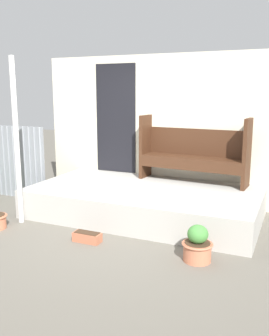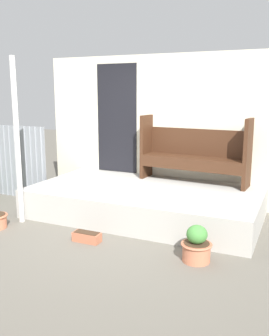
{
  "view_description": "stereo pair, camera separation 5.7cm",
  "coord_description": "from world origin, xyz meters",
  "px_view_note": "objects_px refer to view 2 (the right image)",
  "views": [
    {
      "loc": [
        2.38,
        -4.37,
        1.94
      ],
      "look_at": [
        0.3,
        0.34,
        0.9
      ],
      "focal_mm": 40.0,
      "sensor_mm": 36.0,
      "label": 1
    },
    {
      "loc": [
        2.43,
        -4.35,
        1.94
      ],
      "look_at": [
        0.3,
        0.34,
        0.9
      ],
      "focal_mm": 40.0,
      "sensor_mm": 36.0,
      "label": 2
    }
  ],
  "objects_px": {
    "bench": "(194,151)",
    "planter_box_rect": "(87,237)",
    "support_post": "(17,142)",
    "flower_pot_middle": "(197,246)"
  },
  "relations": [
    {
      "from": "bench",
      "to": "planter_box_rect",
      "type": "height_order",
      "value": "bench"
    },
    {
      "from": "bench",
      "to": "planter_box_rect",
      "type": "bearing_deg",
      "value": -108.05
    },
    {
      "from": "support_post",
      "to": "bench",
      "type": "xyz_separation_m",
      "value": [
        2.18,
        1.8,
        -0.24
      ]
    },
    {
      "from": "support_post",
      "to": "flower_pot_middle",
      "type": "bearing_deg",
      "value": -4.82
    },
    {
      "from": "bench",
      "to": "planter_box_rect",
      "type": "relative_size",
      "value": 4.94
    },
    {
      "from": "flower_pot_middle",
      "to": "planter_box_rect",
      "type": "bearing_deg",
      "value": -178.93
    },
    {
      "from": "flower_pot_middle",
      "to": "support_post",
      "type": "bearing_deg",
      "value": 175.18
    },
    {
      "from": "bench",
      "to": "planter_box_rect",
      "type": "distance_m",
      "value": 2.41
    },
    {
      "from": "bench",
      "to": "support_post",
      "type": "bearing_deg",
      "value": -135.95
    },
    {
      "from": "support_post",
      "to": "bench",
      "type": "relative_size",
      "value": 1.32
    }
  ]
}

